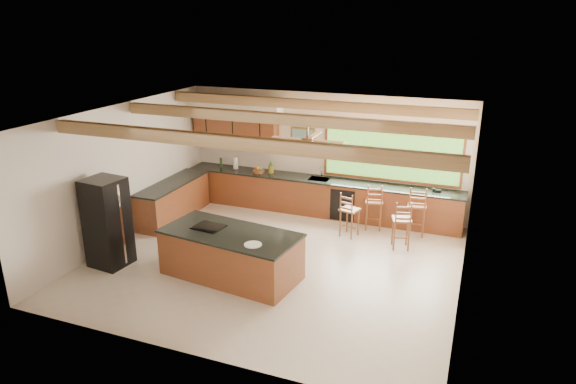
% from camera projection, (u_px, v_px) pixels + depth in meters
% --- Properties ---
extents(ground, '(7.20, 7.20, 0.00)m').
position_uv_depth(ground, '(275.00, 262.00, 10.49)').
color(ground, beige).
rests_on(ground, ground).
extents(room_shell, '(7.27, 6.54, 3.02)m').
position_uv_depth(room_shell, '(278.00, 148.00, 10.40)').
color(room_shell, beige).
rests_on(room_shell, ground).
extents(counter_run, '(7.12, 3.10, 1.26)m').
position_uv_depth(counter_run, '(283.00, 197.00, 12.84)').
color(counter_run, brown).
rests_on(counter_run, ground).
extents(island, '(2.75, 1.55, 0.93)m').
position_uv_depth(island, '(231.00, 254.00, 9.78)').
color(island, brown).
rests_on(island, ground).
extents(refrigerator, '(0.77, 0.75, 1.80)m').
position_uv_depth(refrigerator, '(107.00, 222.00, 10.12)').
color(refrigerator, black).
rests_on(refrigerator, ground).
extents(bar_stool_a, '(0.47, 0.47, 1.06)m').
position_uv_depth(bar_stool_a, '(349.00, 211.00, 11.48)').
color(bar_stool_a, brown).
rests_on(bar_stool_a, ground).
extents(bar_stool_b, '(0.49, 0.49, 1.09)m').
position_uv_depth(bar_stool_b, '(401.00, 221.00, 10.86)').
color(bar_stool_b, brown).
rests_on(bar_stool_b, ground).
extents(bar_stool_c, '(0.48, 0.48, 1.13)m').
position_uv_depth(bar_stool_c, '(373.00, 203.00, 11.87)').
color(bar_stool_c, brown).
rests_on(bar_stool_c, ground).
extents(bar_stool_d, '(0.47, 0.47, 1.18)m').
position_uv_depth(bar_stool_d, '(417.00, 207.00, 11.53)').
color(bar_stool_d, brown).
rests_on(bar_stool_d, ground).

